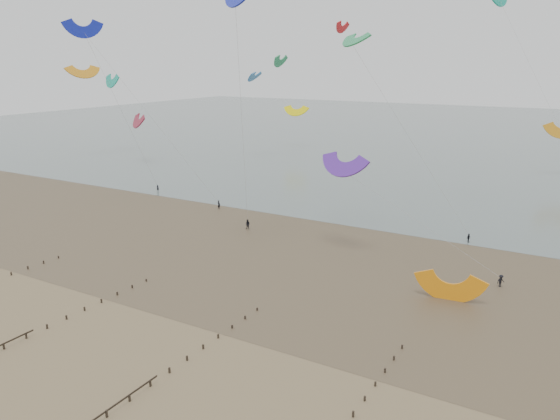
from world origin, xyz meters
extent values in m
plane|color=brown|center=(0.00, 0.00, 0.00)|extent=(500.00, 500.00, 0.00)
plane|color=#475654|center=(0.00, 200.00, 0.03)|extent=(500.00, 500.00, 0.00)
plane|color=#473A28|center=(0.00, 35.00, 0.01)|extent=(500.00, 500.00, 0.00)
ellipsoid|color=slate|center=(-18.00, 22.00, 0.01)|extent=(23.60, 14.36, 0.01)
ellipsoid|color=slate|center=(12.00, 38.00, 0.01)|extent=(33.64, 18.32, 0.01)
ellipsoid|color=slate|center=(-40.00, 40.00, 0.01)|extent=(26.95, 14.22, 0.01)
cube|color=black|center=(-32.00, 4.11, 0.22)|extent=(0.16, 0.16, 0.54)
cube|color=black|center=(-32.00, 6.74, 0.20)|extent=(0.16, 0.16, 0.51)
cube|color=black|center=(-32.00, 9.37, 0.19)|extent=(0.16, 0.16, 0.48)
cube|color=black|center=(-32.00, 12.00, 0.17)|extent=(0.16, 0.16, 0.45)
cube|color=black|center=(-14.00, -9.05, 0.29)|extent=(0.16, 0.16, 0.68)
cube|color=black|center=(-14.00, -6.42, 0.28)|extent=(0.16, 0.16, 0.65)
cube|color=black|center=(-14.00, -3.79, 0.26)|extent=(0.16, 0.16, 0.62)
cube|color=black|center=(-14.00, -1.16, 0.25)|extent=(0.16, 0.16, 0.59)
cube|color=black|center=(-14.00, 1.47, 0.23)|extent=(0.16, 0.16, 0.57)
cube|color=black|center=(-14.00, 4.11, 0.22)|extent=(0.16, 0.16, 0.54)
cube|color=black|center=(-14.00, 6.74, 0.20)|extent=(0.16, 0.16, 0.51)
cube|color=black|center=(-14.00, 9.37, 0.19)|extent=(0.16, 0.16, 0.48)
cube|color=black|center=(-14.00, 12.00, 0.17)|extent=(0.16, 0.16, 0.45)
cube|color=black|center=(4.00, -11.68, 0.31)|extent=(0.16, 0.16, 0.71)
cube|color=black|center=(4.00, -9.05, 0.29)|extent=(0.16, 0.16, 0.68)
cube|color=black|center=(4.00, -6.42, 0.28)|extent=(0.16, 0.16, 0.65)
cube|color=black|center=(4.00, -3.79, 0.26)|extent=(0.16, 0.16, 0.62)
cube|color=black|center=(4.00, -1.16, 0.25)|extent=(0.16, 0.16, 0.59)
cube|color=black|center=(4.00, 1.47, 0.23)|extent=(0.16, 0.16, 0.57)
cube|color=black|center=(4.00, 4.11, 0.22)|extent=(0.16, 0.16, 0.54)
cube|color=black|center=(4.00, 6.74, 0.20)|extent=(0.16, 0.16, 0.51)
cube|color=black|center=(4.00, 9.37, 0.19)|extent=(0.16, 0.16, 0.48)
cube|color=black|center=(4.00, 12.00, 0.17)|extent=(0.16, 0.16, 0.45)
cube|color=black|center=(22.00, -1.16, 0.25)|extent=(0.16, 0.16, 0.59)
cube|color=black|center=(22.00, 1.47, 0.23)|extent=(0.16, 0.16, 0.57)
cube|color=black|center=(22.00, 4.11, 0.22)|extent=(0.16, 0.16, 0.54)
cube|color=black|center=(22.00, 6.74, 0.20)|extent=(0.16, 0.16, 0.51)
cube|color=black|center=(22.00, 9.37, 0.19)|extent=(0.16, 0.16, 0.48)
cube|color=black|center=(22.00, 12.00, 0.17)|extent=(0.16, 0.16, 0.45)
imported|color=black|center=(-27.97, 47.71, 0.91)|extent=(0.72, 0.53, 1.82)
imported|color=black|center=(20.54, 51.40, 0.77)|extent=(0.68, 0.97, 1.53)
imported|color=black|center=(-49.62, 53.36, 0.77)|extent=(0.65, 0.52, 1.55)
imported|color=black|center=(-15.22, 39.06, 0.91)|extent=(0.93, 0.75, 1.82)
imported|color=black|center=(28.21, 34.39, 0.86)|extent=(1.19, 1.27, 1.72)
camera|label=1|loc=(36.69, -38.78, 29.11)|focal=35.00mm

